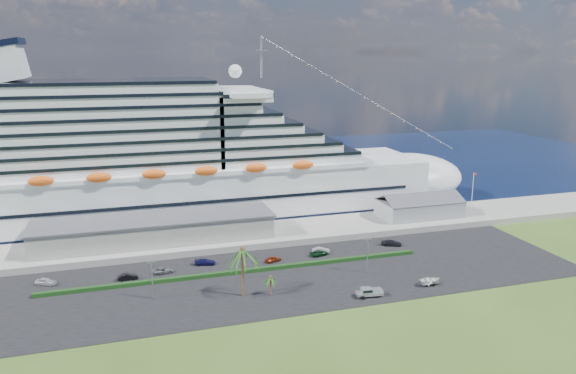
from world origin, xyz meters
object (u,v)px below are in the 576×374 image
object	(u,v)px
cruise_ship	(159,166)
boat_trailer	(430,280)
parked_car_3	(205,262)
pickup_truck	(369,292)

from	to	relation	value
cruise_ship	boat_trailer	distance (m)	85.69
parked_car_3	pickup_truck	distance (m)	40.73
cruise_ship	pickup_truck	size ratio (longest dim) A/B	33.10
parked_car_3	boat_trailer	xyz separation A→B (m)	(44.88, -26.44, 0.37)
cruise_ship	boat_trailer	xyz separation A→B (m)	(51.59, -66.64, -15.49)
pickup_truck	boat_trailer	size ratio (longest dim) A/B	1.00
cruise_ship	pickup_truck	xyz separation A→B (m)	(36.33, -68.15, -15.50)
cruise_ship	pickup_truck	world-z (taller)	cruise_ship
boat_trailer	cruise_ship	bearing A→B (deg)	127.75
pickup_truck	cruise_ship	bearing A→B (deg)	118.06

